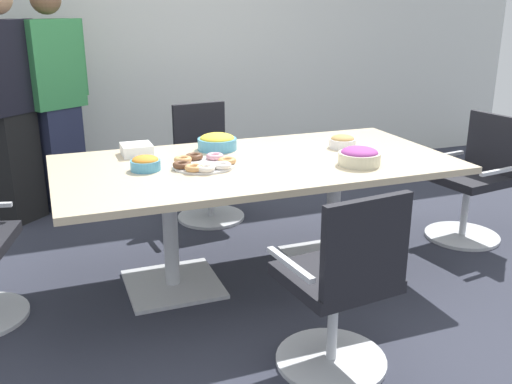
# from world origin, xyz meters

# --- Properties ---
(ground_plane) EXTENTS (10.00, 10.00, 0.01)m
(ground_plane) POSITION_xyz_m (0.00, 0.00, -0.01)
(ground_plane) COLOR #2D303D
(back_wall) EXTENTS (8.00, 0.10, 2.80)m
(back_wall) POSITION_xyz_m (0.00, 2.40, 1.40)
(back_wall) COLOR silver
(back_wall) RESTS_ON ground
(conference_table) EXTENTS (2.40, 1.20, 0.75)m
(conference_table) POSITION_xyz_m (0.00, 0.00, 0.63)
(conference_table) COLOR #CCB793
(conference_table) RESTS_ON ground
(office_chair_0) EXTENTS (0.61, 0.61, 0.91)m
(office_chair_0) POSITION_xyz_m (1.70, 0.00, 0.41)
(office_chair_0) COLOR silver
(office_chair_0) RESTS_ON ground
(office_chair_1) EXTENTS (0.59, 0.59, 0.91)m
(office_chair_1) POSITION_xyz_m (-0.00, 1.10, 0.41)
(office_chair_1) COLOR silver
(office_chair_1) RESTS_ON ground
(office_chair_3) EXTENTS (0.60, 0.60, 0.91)m
(office_chair_3) POSITION_xyz_m (0.00, -1.10, 0.41)
(office_chair_3) COLOR silver
(office_chair_3) RESTS_ON ground
(person_standing_0) EXTENTS (0.50, 0.48, 1.82)m
(person_standing_0) POSITION_xyz_m (-1.42, 1.57, 0.96)
(person_standing_0) COLOR black
(person_standing_0) RESTS_ON ground
(person_standing_1) EXTENTS (0.56, 0.42, 1.82)m
(person_standing_1) POSITION_xyz_m (-1.07, 1.72, 0.95)
(person_standing_1) COLOR #232842
(person_standing_1) RESTS_ON ground
(snack_bowl_chips_orange) EXTENTS (0.17, 0.17, 0.09)m
(snack_bowl_chips_orange) POSITION_xyz_m (-0.67, 0.04, 0.79)
(snack_bowl_chips_orange) COLOR #4C9EC6
(snack_bowl_chips_orange) RESTS_ON conference_table
(snack_bowl_candy_mix) EXTENTS (0.25, 0.25, 0.11)m
(snack_bowl_candy_mix) POSITION_xyz_m (0.55, -0.30, 0.80)
(snack_bowl_candy_mix) COLOR beige
(snack_bowl_candy_mix) RESTS_ON conference_table
(snack_bowl_cookies) EXTENTS (0.18, 0.18, 0.09)m
(snack_bowl_cookies) POSITION_xyz_m (0.66, 0.12, 0.79)
(snack_bowl_cookies) COLOR white
(snack_bowl_cookies) RESTS_ON conference_table
(snack_bowl_chips_yellow) EXTENTS (0.26, 0.26, 0.11)m
(snack_bowl_chips_yellow) POSITION_xyz_m (-0.14, 0.36, 0.80)
(snack_bowl_chips_yellow) COLOR #4C9EC6
(snack_bowl_chips_yellow) RESTS_ON conference_table
(donut_platter) EXTENTS (0.38, 0.38, 0.04)m
(donut_platter) POSITION_xyz_m (-0.34, -0.01, 0.77)
(donut_platter) COLOR white
(donut_platter) RESTS_ON conference_table
(napkin_pile) EXTENTS (0.19, 0.19, 0.07)m
(napkin_pile) POSITION_xyz_m (-0.66, 0.41, 0.79)
(napkin_pile) COLOR white
(napkin_pile) RESTS_ON conference_table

